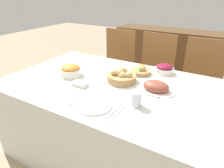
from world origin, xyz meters
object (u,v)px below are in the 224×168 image
object	(u,v)px
chair_far_left	(116,66)
fork	(78,100)
ham_platter	(156,87)
spoon	(117,113)
egg_basket	(141,71)
knife	(113,112)
chair_far_center	(152,73)
sideboard	(166,57)
butter_dish	(80,84)
chair_far_right	(201,83)
beet_salad_bowl	(164,69)
drinking_cup	(137,99)
carrot_bowl	(71,70)
dinner_plate	(95,106)
bread_basket	(122,76)

from	to	relation	value
chair_far_left	fork	size ratio (longest dim) A/B	5.44
ham_platter	spoon	world-z (taller)	ham_platter
egg_basket	knife	distance (m)	0.69
chair_far_center	sideboard	distance (m)	0.94
butter_dish	chair_far_right	bearing A→B (deg)	53.32
sideboard	chair_far_center	bearing A→B (deg)	-83.53
fork	knife	distance (m)	0.28
beet_salad_bowl	knife	xyz separation A→B (m)	(-0.08, -0.80, -0.04)
chair_far_right	drinking_cup	size ratio (longest dim) A/B	9.84
chair_far_right	carrot_bowl	bearing A→B (deg)	-142.22
dinner_plate	butter_dish	bearing A→B (deg)	144.62
chair_far_right	sideboard	world-z (taller)	chair_far_right
chair_far_right	carrot_bowl	world-z (taller)	chair_far_right
dinner_plate	chair_far_right	bearing A→B (deg)	67.79
chair_far_left	carrot_bowl	bearing A→B (deg)	-86.53
bread_basket	fork	xyz separation A→B (m)	(-0.11, -0.44, -0.04)
chair_far_left	egg_basket	size ratio (longest dim) A/B	5.32
drinking_cup	butter_dish	distance (m)	0.51
sideboard	bread_basket	world-z (taller)	sideboard
egg_basket	chair_far_center	bearing A→B (deg)	97.45
bread_basket	drinking_cup	size ratio (longest dim) A/B	2.47
butter_dish	bread_basket	bearing A→B (deg)	45.03
butter_dish	carrot_bowl	bearing A→B (deg)	148.25
knife	sideboard	bearing A→B (deg)	99.92
chair_far_left	dinner_plate	xyz separation A→B (m)	(0.54, -1.25, 0.22)
ham_platter	beet_salad_bowl	distance (m)	0.39
chair_far_center	beet_salad_bowl	world-z (taller)	chair_far_center
fork	butter_dish	size ratio (longest dim) A/B	1.52
egg_basket	carrot_bowl	xyz separation A→B (m)	(-0.52, -0.36, 0.02)
sideboard	egg_basket	distance (m)	1.55
carrot_bowl	fork	bearing A→B (deg)	-43.66
fork	spoon	world-z (taller)	same
chair_far_center	sideboard	bearing A→B (deg)	101.98
bread_basket	carrot_bowl	world-z (taller)	bread_basket
dinner_plate	spoon	bearing A→B (deg)	0.00
knife	spoon	world-z (taller)	same
dinner_plate	spoon	xyz separation A→B (m)	(0.17, 0.00, -0.00)
carrot_bowl	dinner_plate	world-z (taller)	carrot_bowl
fork	butter_dish	bearing A→B (deg)	126.94
chair_far_right	carrot_bowl	size ratio (longest dim) A/B	5.11
chair_far_center	spoon	bearing A→B (deg)	-75.22
chair_far_right	bread_basket	bearing A→B (deg)	-129.20
sideboard	knife	distance (m)	2.22
carrot_bowl	fork	xyz separation A→B (m)	(0.34, -0.32, -0.05)
chair_far_center	beet_salad_bowl	distance (m)	0.58
carrot_bowl	butter_dish	bearing A→B (deg)	-31.75
fork	knife	world-z (taller)	same
egg_basket	dinner_plate	size ratio (longest dim) A/B	0.78
drinking_cup	butter_dish	bearing A→B (deg)	174.69
carrot_bowl	knife	bearing A→B (deg)	-27.38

